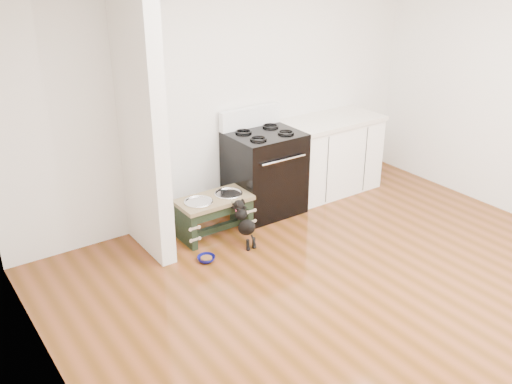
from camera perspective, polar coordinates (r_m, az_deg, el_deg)
name	(u,v)px	position (r m, az deg, el deg)	size (l,w,h in m)	color
ground	(389,310)	(4.99, 13.19, -11.41)	(5.00, 5.00, 0.00)	#4F2C0E
room_shell	(411,124)	(4.28, 15.23, 6.62)	(5.00, 5.00, 5.00)	silver
partition_wall	(141,118)	(5.32, -11.44, 7.31)	(0.15, 0.80, 2.70)	silver
oven_range	(264,171)	(6.32, 0.82, 2.10)	(0.76, 0.69, 1.14)	black
cabinet_run	(330,155)	(6.92, 7.37, 3.67)	(1.24, 0.64, 0.91)	white
dog_feeder	(214,209)	(5.87, -4.18, -1.69)	(0.76, 0.41, 0.43)	black
puppy	(244,222)	(5.68, -1.17, -3.01)	(0.13, 0.39, 0.46)	black
floor_bowl	(206,259)	(5.52, -4.99, -6.67)	(0.18, 0.18, 0.05)	#0C0D5A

